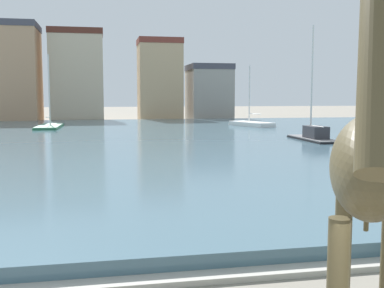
% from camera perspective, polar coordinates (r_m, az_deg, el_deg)
% --- Properties ---
extents(harbor_water, '(80.14, 53.43, 0.43)m').
position_cam_1_polar(harbor_water, '(35.65, -7.04, 0.52)').
color(harbor_water, '#476675').
rests_on(harbor_water, ground).
extents(quay_edge_coping, '(80.14, 0.50, 0.12)m').
position_cam_1_polar(quay_edge_coping, '(9.47, 5.40, -15.66)').
color(quay_edge_coping, '#ADA89E').
rests_on(quay_edge_coping, ground).
extents(giraffe_statue, '(2.02, 2.88, 5.46)m').
position_cam_1_polar(giraffe_statue, '(4.52, 20.99, -4.07)').
color(giraffe_statue, '#4C4228').
rests_on(giraffe_statue, ground).
extents(sailboat_black, '(1.67, 6.48, 8.42)m').
position_cam_1_polar(sailboat_black, '(34.13, 14.30, 0.63)').
color(sailboat_black, black).
rests_on(sailboat_black, ground).
extents(sailboat_green, '(2.26, 8.63, 7.58)m').
position_cam_1_polar(sailboat_green, '(48.54, -16.89, 1.90)').
color(sailboat_green, '#236B42').
rests_on(sailboat_green, ground).
extents(sailboat_white, '(3.77, 6.51, 6.66)m').
position_cam_1_polar(sailboat_white, '(48.88, 6.87, 2.25)').
color(sailboat_white, white).
rests_on(sailboat_white, ground).
extents(townhouse_corner_house, '(7.33, 7.71, 12.84)m').
position_cam_1_polar(townhouse_corner_house, '(65.52, -21.30, 8.05)').
color(townhouse_corner_house, tan).
rests_on(townhouse_corner_house, ground).
extents(townhouse_narrow_midrow, '(7.06, 5.15, 12.31)m').
position_cam_1_polar(townhouse_narrow_midrow, '(65.01, -13.89, 8.06)').
color(townhouse_narrow_midrow, '#C6B293').
rests_on(townhouse_narrow_midrow, ground).
extents(townhouse_tall_gabled, '(6.09, 5.26, 11.48)m').
position_cam_1_polar(townhouse_tall_gabled, '(66.66, -3.97, 7.80)').
color(townhouse_tall_gabled, tan).
rests_on(townhouse_tall_gabled, ground).
extents(townhouse_wide_warehouse, '(5.99, 6.92, 8.03)m').
position_cam_1_polar(townhouse_wide_warehouse, '(68.45, 2.08, 6.32)').
color(townhouse_wide_warehouse, gray).
rests_on(townhouse_wide_warehouse, ground).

